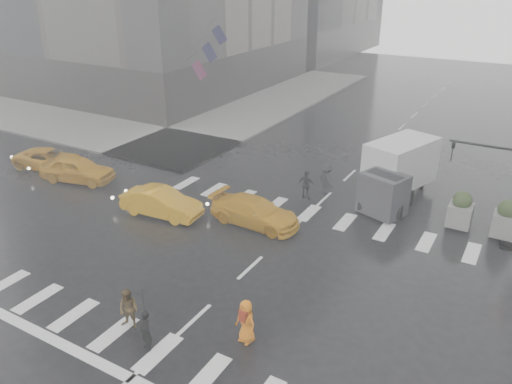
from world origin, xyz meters
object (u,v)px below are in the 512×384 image
Objects in this scene: taxi_mid at (161,203)px; box_truck at (396,171)px; taxi_front at (77,169)px; pedestrian_brown at (129,309)px; pedestrian_orange at (246,321)px.

box_truck reaches higher than taxi_mid.
taxi_front is 7.36m from taxi_mid.
taxi_front is (-12.06, 8.48, -0.01)m from pedestrian_brown.
taxi_front is at bearing 168.54° from pedestrian_orange.
pedestrian_brown is 16.18m from box_truck.
taxi_mid is (-4.77, 7.45, -0.07)m from pedestrian_brown.
taxi_front is at bearing 76.97° from taxi_mid.
pedestrian_brown is 0.95× the size of pedestrian_orange.
pedestrian_brown is 8.85m from taxi_mid.
pedestrian_orange is 0.36× the size of taxi_front.
pedestrian_brown reaches higher than taxi_front.
pedestrian_brown is 0.36× the size of taxi_mid.
taxi_mid is (-8.70, 6.00, -0.11)m from pedestrian_orange.
pedestrian_brown is at bearing -139.23° from taxi_front.
taxi_mid is (7.29, -1.03, -0.06)m from taxi_front.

